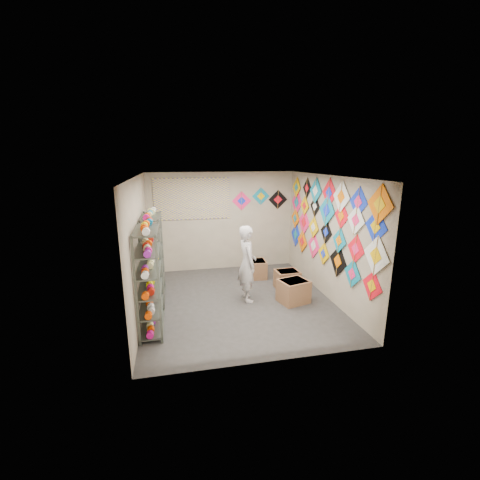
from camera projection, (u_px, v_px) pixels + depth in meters
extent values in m
plane|color=#312E2B|center=(238.00, 301.00, 7.07)|extent=(4.50, 4.50, 0.00)
plane|color=tan|center=(222.00, 222.00, 8.88)|extent=(4.00, 0.00, 4.00)
plane|color=tan|center=(270.00, 280.00, 4.61)|extent=(4.00, 0.00, 4.00)
plane|color=tan|center=(139.00, 247.00, 6.34)|extent=(0.00, 4.50, 4.50)
plane|color=tan|center=(326.00, 237.00, 7.14)|extent=(0.00, 4.50, 4.50)
plane|color=slate|center=(238.00, 176.00, 6.41)|extent=(4.50, 4.50, 0.00)
cube|color=#4C5147|center=(150.00, 280.00, 5.68)|extent=(0.40, 1.10, 1.90)
cube|color=#4C5147|center=(153.00, 258.00, 6.91)|extent=(0.40, 1.10, 1.90)
cylinder|color=#DE0F7E|center=(147.00, 285.00, 5.20)|extent=(0.12, 0.10, 0.12)
cylinder|color=#FF4500|center=(148.00, 281.00, 5.38)|extent=(0.12, 0.10, 0.12)
cylinder|color=#DFD304|center=(149.00, 277.00, 5.56)|extent=(0.12, 0.10, 0.12)
cylinder|color=white|center=(150.00, 273.00, 5.75)|extent=(0.12, 0.10, 0.12)
cylinder|color=red|center=(150.00, 270.00, 5.93)|extent=(0.12, 0.10, 0.12)
cylinder|color=purple|center=(151.00, 266.00, 6.11)|extent=(0.12, 0.10, 0.12)
cylinder|color=#E8E38D|center=(152.00, 261.00, 6.43)|extent=(0.12, 0.10, 0.12)
cylinder|color=#076AA5|center=(152.00, 258.00, 6.61)|extent=(0.12, 0.10, 0.12)
cylinder|color=#DE0F7E|center=(153.00, 255.00, 6.80)|extent=(0.12, 0.10, 0.12)
cylinder|color=#FF4500|center=(153.00, 253.00, 6.98)|extent=(0.12, 0.10, 0.12)
cylinder|color=#DFD304|center=(154.00, 251.00, 7.16)|extent=(0.12, 0.10, 0.12)
cylinder|color=white|center=(154.00, 248.00, 7.34)|extent=(0.12, 0.10, 0.12)
cube|color=red|center=(372.00, 286.00, 5.53)|extent=(0.03, 0.56, 0.56)
cube|color=#0D7895|center=(352.00, 274.00, 6.10)|extent=(0.02, 0.57, 0.57)
cube|color=black|center=(338.00, 261.00, 6.65)|extent=(0.04, 0.70, 0.70)
cube|color=#F1B602|center=(323.00, 254.00, 7.24)|extent=(0.02, 0.52, 0.52)
cube|color=#FF2167|center=(314.00, 245.00, 7.78)|extent=(0.04, 0.65, 0.65)
cube|color=#FF6F00|center=(302.00, 241.00, 8.42)|extent=(0.01, 0.60, 0.60)
cube|color=#102FD1|center=(296.00, 235.00, 8.88)|extent=(0.03, 0.68, 0.68)
cube|color=white|center=(376.00, 256.00, 5.34)|extent=(0.02, 0.70, 0.70)
cube|color=red|center=(356.00, 249.00, 5.97)|extent=(0.02, 0.56, 0.56)
cube|color=#0D7895|center=(339.00, 241.00, 6.52)|extent=(0.03, 0.54, 0.54)
cube|color=black|center=(326.00, 232.00, 7.10)|extent=(0.03, 0.53, 0.53)
cube|color=#F1B602|center=(313.00, 227.00, 7.69)|extent=(0.02, 0.53, 0.53)
cube|color=#FF2167|center=(304.00, 222.00, 8.28)|extent=(0.04, 0.69, 0.69)
cube|color=#FF6F00|center=(295.00, 218.00, 8.81)|extent=(0.02, 0.56, 0.56)
cube|color=#102FD1|center=(376.00, 226.00, 5.34)|extent=(0.01, 0.61, 0.61)
cube|color=white|center=(356.00, 220.00, 5.89)|extent=(0.03, 0.57, 0.57)
cube|color=red|center=(341.00, 216.00, 6.42)|extent=(0.01, 0.55, 0.55)
cube|color=#0D7895|center=(327.00, 210.00, 6.99)|extent=(0.04, 0.71, 0.71)
cube|color=black|center=(315.00, 206.00, 7.59)|extent=(0.02, 0.52, 0.52)
cube|color=#F1B602|center=(304.00, 206.00, 8.15)|extent=(0.01, 0.50, 0.50)
cube|color=#FF2167|center=(297.00, 202.00, 8.70)|extent=(0.04, 0.71, 0.71)
cube|color=#FF6F00|center=(380.00, 204.00, 5.18)|extent=(0.03, 0.68, 0.68)
cube|color=#102FD1|center=(358.00, 202.00, 5.81)|extent=(0.03, 0.59, 0.59)
cube|color=white|center=(341.00, 197.00, 6.35)|extent=(0.02, 0.65, 0.65)
cube|color=red|center=(329.00, 193.00, 6.87)|extent=(0.01, 0.65, 0.65)
cube|color=#0D7895|center=(316.00, 191.00, 7.48)|extent=(0.03, 0.62, 0.62)
cube|color=black|center=(307.00, 188.00, 7.98)|extent=(0.01, 0.52, 0.52)
cube|color=#F1B602|center=(296.00, 187.00, 8.61)|extent=(0.03, 0.54, 0.54)
cube|color=#FF2167|center=(242.00, 201.00, 8.84)|extent=(0.54, 0.02, 0.54)
cube|color=#0D7895|center=(261.00, 196.00, 8.92)|extent=(0.50, 0.02, 0.50)
cube|color=black|center=(278.00, 200.00, 9.04)|extent=(0.55, 0.02, 0.55)
cube|color=#5B4596|center=(192.00, 199.00, 8.54)|extent=(2.00, 0.01, 1.10)
imported|color=beige|center=(247.00, 264.00, 6.92)|extent=(0.67, 0.49, 1.68)
cube|color=brown|center=(293.00, 291.00, 6.95)|extent=(0.71, 0.64, 0.50)
cube|color=brown|center=(287.00, 280.00, 7.69)|extent=(0.56, 0.46, 0.44)
cube|color=brown|center=(257.00, 269.00, 8.41)|extent=(0.52, 0.56, 0.46)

